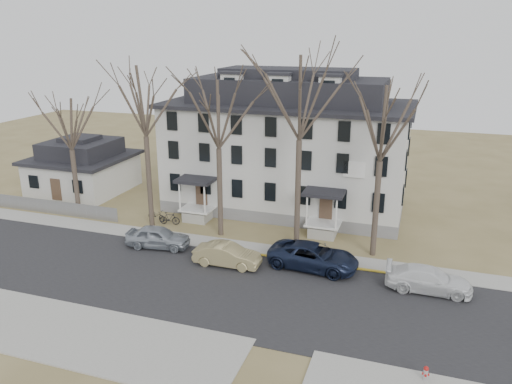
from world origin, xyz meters
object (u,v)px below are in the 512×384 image
(bicycle_left, at_px, (157,216))
(bicycle_right, at_px, (170,219))
(car_white, at_px, (428,280))
(tree_mid_left, at_px, (218,110))
(tree_bungalow, at_px, (69,121))
(fire_hydrant, at_px, (426,374))
(car_navy, at_px, (313,257))
(tree_center, at_px, (300,92))
(small_house, at_px, (83,168))
(car_silver, at_px, (158,237))
(tree_far_left, at_px, (143,96))
(tree_mid_right, at_px, (383,118))
(boarding_house, at_px, (287,147))
(car_tan, at_px, (227,255))

(bicycle_left, bearing_deg, bicycle_right, -93.57)
(car_white, height_order, bicycle_left, car_white)
(bicycle_right, bearing_deg, tree_mid_left, -105.50)
(tree_bungalow, distance_m, fire_hydrant, 31.89)
(tree_mid_left, height_order, car_navy, tree_mid_left)
(tree_center, bearing_deg, fire_hydrant, -54.55)
(small_house, height_order, tree_mid_left, tree_mid_left)
(fire_hydrant, bearing_deg, small_house, 149.36)
(small_house, xyz_separation_m, tree_center, (23.00, -6.20, 8.84))
(car_silver, bearing_deg, tree_mid_left, -49.96)
(tree_center, height_order, car_silver, tree_center)
(tree_far_left, xyz_separation_m, tree_center, (12.00, 0.00, 0.74))
(fire_hydrant, bearing_deg, tree_mid_right, 105.84)
(tree_mid_right, bearing_deg, boarding_house, 136.19)
(small_house, distance_m, car_tan, 22.44)
(car_tan, height_order, fire_hydrant, car_tan)
(tree_mid_left, xyz_separation_m, car_tan, (2.47, -4.86, -8.86))
(tree_far_left, relative_size, bicycle_left, 7.80)
(tree_center, relative_size, tree_bungalow, 1.36)
(tree_far_left, xyz_separation_m, car_navy, (13.99, -3.42, -9.52))
(car_navy, xyz_separation_m, car_white, (7.20, -0.79, -0.09))
(tree_mid_left, bearing_deg, tree_mid_right, 0.00)
(tree_center, relative_size, car_white, 2.91)
(tree_center, bearing_deg, tree_far_left, 180.00)
(tree_bungalow, distance_m, bicycle_left, 10.34)
(tree_bungalow, bearing_deg, boarding_house, 27.01)
(car_silver, bearing_deg, tree_bungalow, 61.34)
(small_house, height_order, tree_center, tree_center)
(small_house, relative_size, tree_far_left, 0.63)
(small_house, distance_m, tree_center, 25.41)
(small_house, relative_size, fire_hydrant, 11.22)
(bicycle_right, bearing_deg, tree_center, -101.77)
(tree_far_left, distance_m, car_white, 23.65)
(car_white, bearing_deg, tree_center, 64.26)
(car_silver, bearing_deg, tree_far_left, 27.90)
(tree_mid_left, distance_m, car_silver, 10.13)
(tree_mid_right, height_order, car_tan, tree_mid_right)
(bicycle_left, relative_size, fire_hydrant, 2.27)
(tree_mid_right, height_order, tree_bungalow, tree_mid_right)
(car_silver, height_order, bicycle_right, car_silver)
(tree_far_left, height_order, car_navy, tree_far_left)
(tree_mid_left, height_order, tree_mid_right, same)
(small_house, distance_m, fire_hydrant, 37.41)
(tree_mid_left, bearing_deg, fire_hydrant, -40.30)
(tree_mid_right, xyz_separation_m, bicycle_right, (-16.19, 0.55, -9.09))
(boarding_house, bearing_deg, tree_center, -69.80)
(tree_bungalow, bearing_deg, car_white, -8.49)
(small_house, height_order, car_white, small_house)
(boarding_house, bearing_deg, fire_hydrant, -59.96)
(boarding_house, xyz_separation_m, tree_mid_right, (8.50, -8.15, 4.22))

